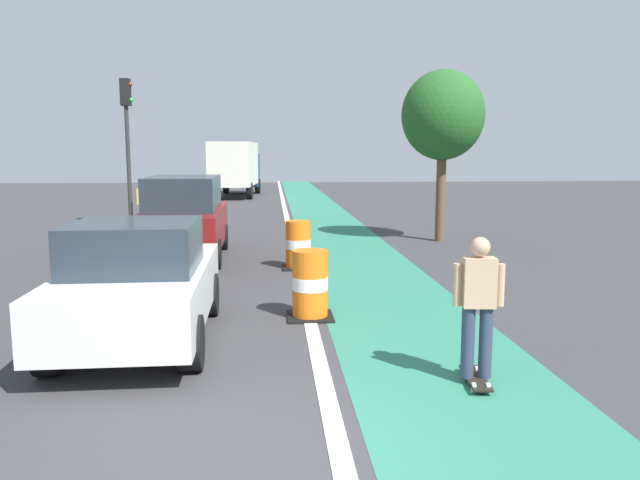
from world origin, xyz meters
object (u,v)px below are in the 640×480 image
delivery_truck_down_block (236,166)px  traffic_light_corner (127,127)px  traffic_barrel_mid (298,245)px  pedestrian_crossing (143,204)px  parked_suv_second (185,217)px  parked_sedan_nearest (139,283)px  street_tree_sidewalk (443,116)px  traffic_barrel_front (310,285)px  skateboarder_on_lane (478,306)px

delivery_truck_down_block → traffic_light_corner: traffic_light_corner is taller
traffic_barrel_mid → pedestrian_crossing: (-5.02, 7.60, 0.33)m
traffic_light_corner → pedestrian_crossing: traffic_light_corner is taller
parked_suv_second → parked_sedan_nearest: bearing=-87.2°
parked_sedan_nearest → traffic_light_corner: 13.77m
delivery_truck_down_block → traffic_light_corner: 15.86m
parked_suv_second → delivery_truck_down_block: delivery_truck_down_block is taller
delivery_truck_down_block → traffic_light_corner: bearing=-100.0°
parked_sedan_nearest → street_tree_sidewalk: street_tree_sidewalk is taller
traffic_barrel_front → delivery_truck_down_block: bearing=95.7°
parked_sedan_nearest → traffic_barrel_front: size_ratio=3.79×
traffic_barrel_mid → delivery_truck_down_block: bearing=96.7°
delivery_truck_down_block → parked_suv_second: bearing=-90.0°
traffic_barrel_mid → pedestrian_crossing: size_ratio=0.68×
skateboarder_on_lane → parked_sedan_nearest: parked_sedan_nearest is taller
pedestrian_crossing → traffic_light_corner: bearing=147.8°
traffic_barrel_front → pedestrian_crossing: (-5.03, 11.80, 0.33)m
skateboarder_on_lane → delivery_truck_down_block: 30.91m
parked_sedan_nearest → delivery_truck_down_block: size_ratio=0.53×
traffic_barrel_front → delivery_truck_down_block: (-2.76, 27.63, 1.31)m
parked_sedan_nearest → street_tree_sidewalk: bearing=53.8°
skateboarder_on_lane → pedestrian_crossing: bearing=114.6°
skateboarder_on_lane → parked_suv_second: (-4.46, 8.64, 0.12)m
delivery_truck_down_block → pedestrian_crossing: bearing=-98.2°
skateboarder_on_lane → delivery_truck_down_block: delivery_truck_down_block is taller
traffic_barrel_mid → traffic_light_corner: 10.07m
parked_suv_second → traffic_light_corner: size_ratio=0.91×
parked_sedan_nearest → traffic_barrel_mid: 5.79m
skateboarder_on_lane → traffic_light_corner: 16.88m
traffic_light_corner → traffic_barrel_front: bearing=-65.5°
skateboarder_on_lane → parked_suv_second: 9.72m
parked_sedan_nearest → traffic_light_corner: (-3.09, 13.15, 2.67)m
skateboarder_on_lane → traffic_barrel_front: bearing=120.2°
traffic_barrel_front → traffic_light_corner: bearing=114.5°
parked_sedan_nearest → parked_suv_second: (-0.33, 6.75, 0.20)m
traffic_barrel_front → traffic_barrel_mid: same height
traffic_light_corner → street_tree_sidewalk: (9.89, -3.87, 0.17)m
skateboarder_on_lane → pedestrian_crossing: 16.20m
street_tree_sidewalk → parked_sedan_nearest: bearing=-126.2°
skateboarder_on_lane → traffic_light_corner: size_ratio=0.33×
parked_sedan_nearest → street_tree_sidewalk: size_ratio=0.83×
parked_suv_second → traffic_barrel_front: 6.35m
skateboarder_on_lane → traffic_barrel_mid: size_ratio=1.55×
parked_suv_second → pedestrian_crossing: parked_suv_second is taller
skateboarder_on_lane → delivery_truck_down_block: (-4.47, 30.57, 0.94)m
parked_sedan_nearest → pedestrian_crossing: (-2.61, 12.85, 0.03)m
traffic_barrel_mid → parked_suv_second: bearing=151.3°
traffic_light_corner → delivery_truck_down_block: bearing=80.0°
parked_sedan_nearest → street_tree_sidewalk: 11.85m
traffic_barrel_mid → street_tree_sidewalk: 6.74m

